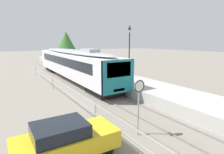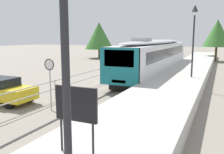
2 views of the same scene
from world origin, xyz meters
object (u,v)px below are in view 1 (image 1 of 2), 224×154
object	(u,v)px
speed_limit_sign	(139,94)
platform_lamp_mid_platform	(129,41)
parked_hatchback_yellow	(65,140)
commuter_train	(72,62)

from	to	relation	value
speed_limit_sign	platform_lamp_mid_platform	bearing A→B (deg)	55.25
platform_lamp_mid_platform	parked_hatchback_yellow	xyz separation A→B (m)	(-9.87, -8.93, -3.83)
platform_lamp_mid_platform	speed_limit_sign	bearing A→B (deg)	-124.75
parked_hatchback_yellow	platform_lamp_mid_platform	bearing A→B (deg)	42.13
commuter_train	speed_limit_sign	world-z (taller)	commuter_train
parked_hatchback_yellow	speed_limit_sign	bearing A→B (deg)	-0.93
commuter_train	parked_hatchback_yellow	distance (m)	15.65
parked_hatchback_yellow	commuter_train	bearing A→B (deg)	68.73
commuter_train	platform_lamp_mid_platform	distance (m)	7.44
platform_lamp_mid_platform	parked_hatchback_yellow	size ratio (longest dim) A/B	1.34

